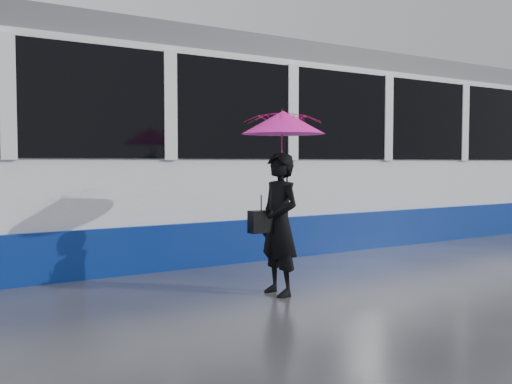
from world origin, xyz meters
TOP-DOWN VIEW (x-y plane):
  - ground at (0.00, 0.00)m, footprint 90.00×90.00m
  - rails at (0.00, 2.50)m, footprint 34.00×1.51m
  - tram at (-2.15, 2.50)m, footprint 26.00×2.56m
  - woman at (-0.22, -0.67)m, footprint 0.39×0.58m
  - umbrella at (-0.17, -0.67)m, footprint 0.94×0.94m
  - handbag at (-0.44, -0.65)m, footprint 0.28×0.13m

SIDE VIEW (x-z plane):
  - ground at x=0.00m, z-range 0.00..0.00m
  - rails at x=0.00m, z-range 0.00..0.02m
  - woman at x=-0.22m, z-range 0.00..1.56m
  - handbag at x=-0.44m, z-range 0.61..1.03m
  - tram at x=-2.15m, z-range -0.04..3.31m
  - umbrella at x=-0.17m, z-range 1.18..2.23m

